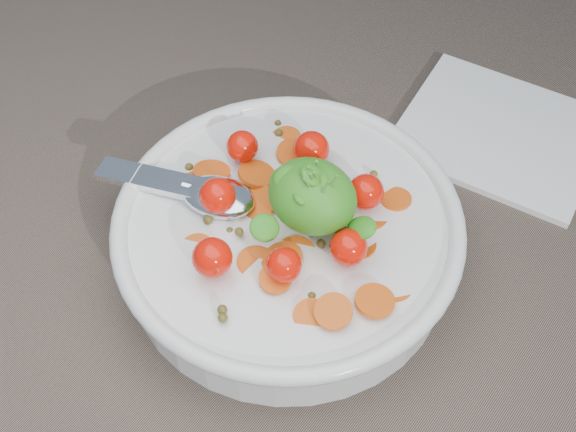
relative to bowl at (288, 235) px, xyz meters
The scene contains 3 objects.
ground 0.04m from the bowl, 125.24° to the left, with size 6.00×6.00×0.00m, color #6D5C4E.
bowl is the anchor object (origin of this frame).
napkin 0.22m from the bowl, 72.77° to the left, with size 0.15×0.14×0.01m, color white.
Camera 1 is at (0.20, -0.26, 0.43)m, focal length 45.00 mm.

